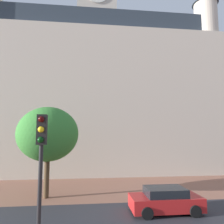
{
  "coord_description": "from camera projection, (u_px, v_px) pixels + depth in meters",
  "views": [
    {
      "loc": [
        -1.06,
        -3.66,
        4.42
      ],
      "look_at": [
        0.39,
        9.38,
        5.86
      ],
      "focal_mm": 34.02,
      "sensor_mm": 36.0,
      "label": 1
    }
  ],
  "objects": [
    {
      "name": "ground_plane",
      "position": [
        105.0,
        207.0,
        13.13
      ],
      "size": [
        120.0,
        120.0,
        0.0
      ],
      "primitive_type": "plane",
      "color": "#93604C"
    },
    {
      "name": "car_red",
      "position": [
        165.0,
        200.0,
        12.28
      ],
      "size": [
        4.04,
        2.07,
        1.39
      ],
      "color": "red",
      "rests_on": "ground_plane"
    },
    {
      "name": "landmark_building",
      "position": [
        100.0,
        96.0,
        30.65
      ],
      "size": [
        29.42,
        15.86,
        32.43
      ],
      "color": "beige",
      "rests_on": "ground_plane"
    },
    {
      "name": "traffic_light_pole",
      "position": [
        40.0,
        167.0,
        6.2
      ],
      "size": [
        0.28,
        0.34,
        5.04
      ],
      "color": "black",
      "rests_on": "ground_plane"
    },
    {
      "name": "tree_curb_far",
      "position": [
        48.0,
        134.0,
        15.5
      ],
      "size": [
        4.4,
        4.4,
        6.5
      ],
      "color": "#4C3823",
      "rests_on": "ground_plane"
    }
  ]
}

